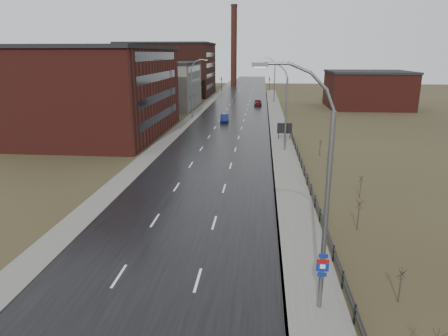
% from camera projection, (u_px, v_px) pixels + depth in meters
% --- Properties ---
extents(ground, '(320.00, 320.00, 0.00)m').
position_uv_depth(ground, '(137.00, 324.00, 19.00)').
color(ground, '#2D2819').
rests_on(ground, ground).
extents(road, '(14.00, 300.00, 0.06)m').
position_uv_depth(road, '(232.00, 120.00, 76.39)').
color(road, black).
rests_on(road, ground).
extents(sidewalk_right, '(3.20, 180.00, 0.18)m').
position_uv_depth(sidewalk_right, '(283.00, 152.00, 51.69)').
color(sidewalk_right, '#595651').
rests_on(sidewalk_right, ground).
extents(curb_right, '(0.16, 180.00, 0.18)m').
position_uv_depth(curb_right, '(271.00, 152.00, 51.82)').
color(curb_right, slate).
rests_on(curb_right, ground).
extents(sidewalk_left, '(2.40, 260.00, 0.12)m').
position_uv_depth(sidewalk_left, '(189.00, 120.00, 77.12)').
color(sidewalk_left, '#595651').
rests_on(sidewalk_left, ground).
extents(warehouse_near, '(22.44, 28.56, 13.50)m').
position_uv_depth(warehouse_near, '(90.00, 91.00, 62.07)').
color(warehouse_near, '#471914').
rests_on(warehouse_near, ground).
extents(warehouse_mid, '(16.32, 20.40, 10.50)m').
position_uv_depth(warehouse_mid, '(161.00, 85.00, 93.78)').
color(warehouse_mid, slate).
rests_on(warehouse_mid, ground).
extents(warehouse_far, '(26.52, 24.48, 15.50)m').
position_uv_depth(warehouse_far, '(169.00, 69.00, 122.24)').
color(warehouse_far, '#331611').
rests_on(warehouse_far, ground).
extents(building_right, '(18.36, 16.32, 8.50)m').
position_uv_depth(building_right, '(367.00, 89.00, 93.54)').
color(building_right, '#471914').
rests_on(building_right, ground).
extents(smokestack, '(2.70, 2.70, 30.70)m').
position_uv_depth(smokestack, '(234.00, 45.00, 158.74)').
color(smokestack, '#331611').
rests_on(smokestack, ground).
extents(streetlight_main, '(3.91, 0.29, 12.11)m').
position_uv_depth(streetlight_main, '(320.00, 196.00, 18.47)').
color(streetlight_main, slate).
rests_on(streetlight_main, ground).
extents(streetlight_right_mid, '(3.36, 0.28, 11.35)m').
position_uv_depth(streetlight_right_mid, '(284.00, 107.00, 51.06)').
color(streetlight_right_mid, slate).
rests_on(streetlight_right_mid, ground).
extents(streetlight_left, '(3.36, 0.28, 11.35)m').
position_uv_depth(streetlight_left, '(193.00, 88.00, 77.39)').
color(streetlight_left, slate).
rests_on(streetlight_left, ground).
extents(streetlight_right_far, '(3.36, 0.28, 11.35)m').
position_uv_depth(streetlight_right_far, '(273.00, 80.00, 102.71)').
color(streetlight_right_far, slate).
rests_on(streetlight_right_far, ground).
extents(guardrail, '(0.10, 53.05, 1.10)m').
position_uv_depth(guardrail, '(312.00, 190.00, 35.39)').
color(guardrail, black).
rests_on(guardrail, ground).
extents(shrub_b, '(0.46, 0.48, 1.91)m').
position_uv_depth(shrub_b, '(400.00, 284.00, 20.48)').
color(shrub_b, '#382D23').
rests_on(shrub_b, ground).
extents(shrub_c, '(0.56, 0.59, 2.36)m').
position_uv_depth(shrub_c, '(359.00, 214.00, 28.80)').
color(shrub_c, '#382D23').
rests_on(shrub_c, ground).
extents(shrub_d, '(0.49, 0.52, 2.06)m').
position_uv_depth(shrub_d, '(361.00, 186.00, 35.40)').
color(shrub_d, '#382D23').
rests_on(shrub_d, ground).
extents(shrub_e, '(0.55, 0.58, 2.33)m').
position_uv_depth(shrub_e, '(328.00, 163.00, 42.17)').
color(shrub_e, '#382D23').
rests_on(shrub_e, ground).
extents(shrub_f, '(0.49, 0.52, 2.05)m').
position_uv_depth(shrub_f, '(320.00, 148.00, 49.84)').
color(shrub_f, '#382D23').
rests_on(shrub_f, ground).
extents(billboard, '(2.18, 0.17, 2.60)m').
position_uv_depth(billboard, '(285.00, 129.00, 58.59)').
color(billboard, black).
rests_on(billboard, ground).
extents(traffic_light_left, '(0.58, 2.73, 5.30)m').
position_uv_depth(traffic_light_left, '(221.00, 78.00, 133.24)').
color(traffic_light_left, black).
rests_on(traffic_light_left, ground).
extents(traffic_light_right, '(0.58, 2.73, 5.30)m').
position_uv_depth(traffic_light_right, '(269.00, 78.00, 131.80)').
color(traffic_light_right, black).
rests_on(traffic_light_right, ground).
extents(car_near, '(1.73, 4.35, 1.41)m').
position_uv_depth(car_near, '(225.00, 118.00, 74.53)').
color(car_near, '#0E1948').
rests_on(car_near, ground).
extents(car_far, '(1.89, 4.57, 1.55)m').
position_uv_depth(car_far, '(258.00, 102.00, 98.12)').
color(car_far, '#500D15').
rests_on(car_far, ground).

